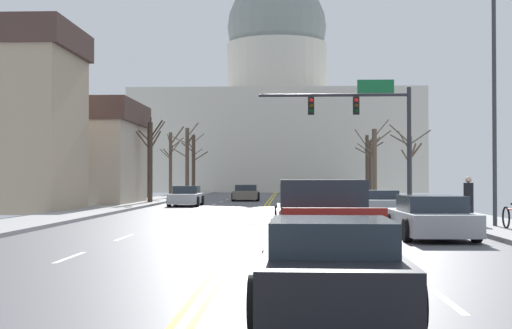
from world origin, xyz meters
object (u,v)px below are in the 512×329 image
object	(u,v)px
sedan_near_00	(376,203)
sedan_oncoming_01	(246,193)
street_lamp_right	(484,81)
sedan_near_01	(301,210)
pickup_truck_near_03	(324,225)
sedan_near_04	(331,267)
sedan_oncoming_00	(186,197)
signal_gantry	(366,117)
sedan_near_02	(430,218)
bicycle_parked	(511,218)
pedestrian_00	(469,198)

from	to	relation	value
sedan_near_00	sedan_oncoming_01	xyz separation A→B (m)	(-7.23, 21.60, 0.01)
street_lamp_right	sedan_near_01	xyz separation A→B (m)	(-6.11, 2.32, -4.45)
pickup_truck_near_03	sedan_near_04	world-z (taller)	pickup_truck_near_03
sedan_oncoming_01	sedan_oncoming_00	bearing A→B (deg)	-106.82
signal_gantry	pickup_truck_near_03	distance (m)	22.62
sedan_near_01	pickup_truck_near_03	xyz separation A→B (m)	(0.26, -11.31, 0.21)
sedan_near_02	sedan_oncoming_00	xyz separation A→B (m)	(-10.40, 23.27, -0.00)
signal_gantry	sedan_near_04	bearing A→B (deg)	-97.34
signal_gantry	bicycle_parked	xyz separation A→B (m)	(2.90, -14.46, -4.42)
signal_gantry	sedan_near_04	xyz separation A→B (m)	(-3.56, -27.68, -4.34)
sedan_near_04	sedan_oncoming_00	distance (m)	35.37
sedan_near_00	street_lamp_right	bearing A→B (deg)	-74.19
sedan_near_00	pickup_truck_near_03	bearing A→B (deg)	-100.66
pedestrian_00	sedan_oncoming_00	bearing A→B (deg)	123.82
sedan_near_00	sedan_oncoming_00	distance (m)	15.26
sedan_near_00	sedan_near_02	xyz separation A→B (m)	(0.02, -12.08, 0.01)
street_lamp_right	sedan_near_00	distance (m)	10.18
signal_gantry	pedestrian_00	bearing A→B (deg)	-79.23
sedan_oncoming_01	pedestrian_00	world-z (taller)	pedestrian_00
sedan_oncoming_01	sedan_near_01	bearing A→B (deg)	-82.68
sedan_near_01	bicycle_parked	distance (m)	7.54
sedan_near_01	pickup_truck_near_03	bearing A→B (deg)	-88.69
sedan_oncoming_01	bicycle_parked	distance (m)	33.47
street_lamp_right	pickup_truck_near_03	distance (m)	11.53
sedan_near_02	pedestrian_00	world-z (taller)	pedestrian_00
pickup_truck_near_03	sedan_near_04	xyz separation A→B (m)	(-0.21, -5.71, -0.18)
sedan_near_02	bicycle_parked	distance (m)	3.38
sedan_near_01	sedan_oncoming_00	distance (m)	18.94
sedan_oncoming_01	sedan_near_04	bearing A→B (deg)	-85.36
sedan_near_00	sedan_oncoming_00	bearing A→B (deg)	132.84
sedan_near_02	sedan_near_04	bearing A→B (deg)	-107.41
street_lamp_right	pedestrian_00	world-z (taller)	street_lamp_right
pedestrian_00	bicycle_parked	xyz separation A→B (m)	(0.65, -2.64, -0.57)
sedan_near_00	bicycle_parked	world-z (taller)	sedan_near_00
pedestrian_00	bicycle_parked	size ratio (longest dim) A/B	0.93
sedan_oncoming_00	sedan_near_02	bearing A→B (deg)	-65.92
sedan_near_02	sedan_oncoming_01	distance (m)	34.45
sedan_near_02	sedan_oncoming_01	bearing A→B (deg)	102.15
street_lamp_right	pedestrian_00	size ratio (longest dim) A/B	4.96
sedan_near_04	sedan_oncoming_00	size ratio (longest dim) A/B	1.05
pickup_truck_near_03	pedestrian_00	distance (m)	11.61
street_lamp_right	sedan_oncoming_01	size ratio (longest dim) A/B	1.78
pickup_truck_near_03	bicycle_parked	xyz separation A→B (m)	(6.25, 7.52, -0.26)
sedan_oncoming_00	bicycle_parked	distance (m)	25.25
bicycle_parked	sedan_oncoming_01	bearing A→B (deg)	107.61
sedan_near_02	pickup_truck_near_03	size ratio (longest dim) A/B	0.90
sedan_near_01	sedan_oncoming_00	bearing A→B (deg)	110.91
pickup_truck_near_03	sedan_near_04	size ratio (longest dim) A/B	1.17
pickup_truck_near_03	pedestrian_00	world-z (taller)	pedestrian_00
signal_gantry	sedan_oncoming_00	bearing A→B (deg)	145.89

